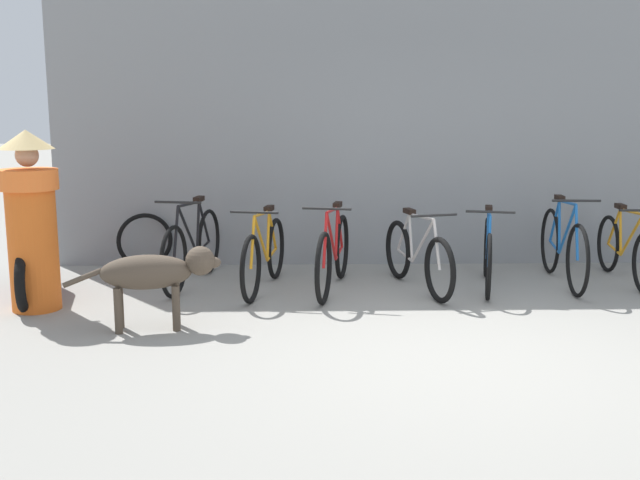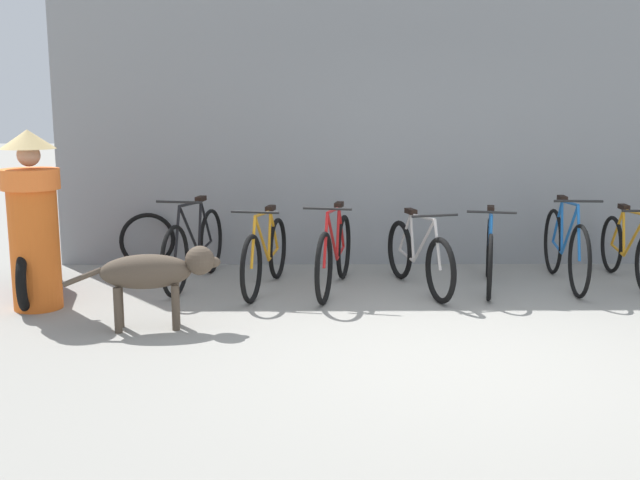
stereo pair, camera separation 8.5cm
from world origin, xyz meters
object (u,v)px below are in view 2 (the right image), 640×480
bicycle_0 (194,248)px  person_in_robes (33,217)px  bicycle_3 (419,257)px  bicycle_5 (565,248)px  bicycle_6 (629,251)px  bicycle_1 (265,256)px  bicycle_2 (334,255)px  spare_tire_left (148,240)px  motorcycle (34,250)px  stray_dog (156,272)px  bicycle_4 (489,254)px

bicycle_0 → person_in_robes: person_in_robes is taller
bicycle_0 → bicycle_3: 2.27m
bicycle_5 → bicycle_6: size_ratio=1.05×
bicycle_1 → bicycle_3: bearing=100.2°
bicycle_2 → person_in_robes: person_in_robes is taller
bicycle_0 → spare_tire_left: 1.03m
bicycle_0 → motorcycle: size_ratio=1.01×
motorcycle → stray_dog: bearing=39.0°
bicycle_1 → bicycle_6: size_ratio=0.98×
person_in_robes → spare_tire_left: bearing=-64.4°
bicycle_1 → bicycle_4: size_ratio=1.02×
spare_tire_left → motorcycle: bearing=-124.5°
bicycle_1 → stray_dog: bicycle_1 is taller
bicycle_4 → motorcycle: size_ratio=0.91×
bicycle_6 → stray_dog: (-4.51, -1.52, 0.13)m
bicycle_0 → person_in_robes: bearing=-43.9°
spare_tire_left → bicycle_5: bearing=-11.0°
bicycle_4 → bicycle_6: (1.47, 0.17, -0.01)m
bicycle_0 → bicycle_5: (3.77, -0.07, 0.00)m
bicycle_1 → stray_dog: bearing=-20.8°
bicycle_3 → bicycle_4: 0.72m
bicycle_4 → bicycle_3: bearing=-71.0°
bicycle_0 → bicycle_6: size_ratio=1.06×
bicycle_2 → bicycle_5: (2.35, 0.21, 0.02)m
bicycle_6 → bicycle_5: bearing=-83.2°
bicycle_6 → spare_tire_left: 5.16m
bicycle_6 → motorcycle: bearing=-83.3°
stray_dog → person_in_robes: bearing=143.8°
bicycle_5 → bicycle_6: bicycle_5 is taller
person_in_robes → spare_tire_left: 1.89m
bicycle_2 → bicycle_6: bearing=107.0°
bicycle_4 → motorcycle: bearing=-74.7°
bicycle_0 → bicycle_2: 1.45m
stray_dog → bicycle_1: bearing=49.5°
bicycle_2 → bicycle_3: 0.83m
bicycle_2 → bicycle_6: size_ratio=1.03×
stray_dog → person_in_robes: (-1.20, 0.63, 0.36)m
bicycle_0 → bicycle_6: 4.44m
bicycle_1 → person_in_robes: bearing=-60.6°
bicycle_6 → person_in_robes: size_ratio=1.03×
bicycle_1 → spare_tire_left: (-1.39, 1.04, -0.03)m
bicycle_2 → stray_dog: 1.96m
bicycle_2 → bicycle_6: bicycle_2 is taller
bicycle_0 → stray_dog: size_ratio=1.41×
bicycle_0 → bicycle_5: bearing=99.6°
bicycle_4 → bicycle_6: size_ratio=0.96×
bicycle_5 → stray_dog: (-3.84, -1.47, 0.09)m
bicycle_2 → motorcycle: size_ratio=0.98×
bicycle_3 → stray_dog: size_ratio=1.28×
spare_tire_left → bicycle_4: bearing=-15.3°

